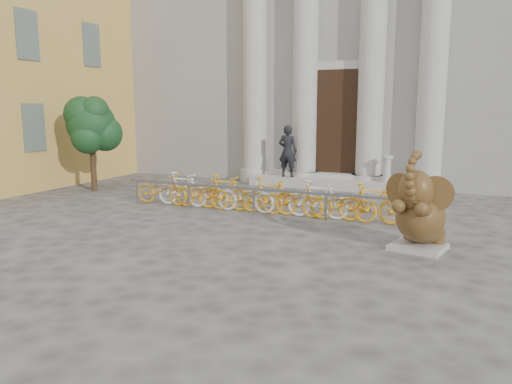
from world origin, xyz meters
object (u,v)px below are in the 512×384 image
at_px(pedestrian, 288,151).
at_px(tree, 91,125).
at_px(bike_rack, 257,195).
at_px(elephant_statue, 419,214).

bearing_deg(pedestrian, tree, 31.21).
bearing_deg(tree, bike_rack, -9.39).
bearing_deg(elephant_statue, tree, 176.63).
xyz_separation_m(bike_rack, tree, (-6.63, 1.10, 1.76)).
height_order(tree, pedestrian, tree).
distance_m(elephant_statue, bike_rack, 4.90).
distance_m(elephant_statue, pedestrian, 8.48).
xyz_separation_m(tree, pedestrian, (5.84, 3.54, -0.96)).
bearing_deg(bike_rack, pedestrian, 99.65).
xyz_separation_m(elephant_statue, bike_rack, (-4.47, 1.99, -0.24)).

